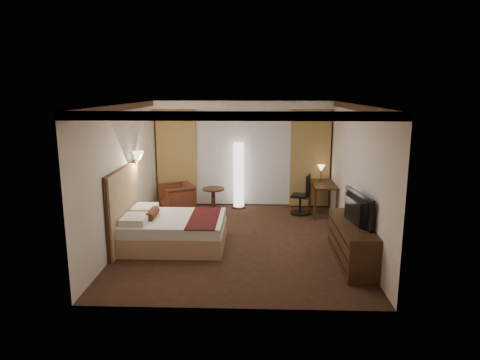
{
  "coord_description": "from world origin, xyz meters",
  "views": [
    {
      "loc": [
        0.3,
        -8.15,
        2.97
      ],
      "look_at": [
        0.0,
        0.4,
        1.15
      ],
      "focal_mm": 32.0,
      "sensor_mm": 36.0,
      "label": 1
    }
  ],
  "objects_px": {
    "armchair": "(177,197)",
    "desk": "(323,199)",
    "floor_lamp": "(239,175)",
    "bed": "(175,231)",
    "side_table": "(213,200)",
    "television": "(352,204)",
    "dresser": "(352,242)",
    "office_chair": "(300,194)"
  },
  "relations": [
    {
      "from": "office_chair",
      "to": "television",
      "type": "distance_m",
      "value": 3.04
    },
    {
      "from": "dresser",
      "to": "television",
      "type": "relative_size",
      "value": 1.63
    },
    {
      "from": "side_table",
      "to": "office_chair",
      "type": "distance_m",
      "value": 2.13
    },
    {
      "from": "bed",
      "to": "armchair",
      "type": "bearing_deg",
      "value": 99.24
    },
    {
      "from": "desk",
      "to": "television",
      "type": "bearing_deg",
      "value": -89.62
    },
    {
      "from": "bed",
      "to": "dresser",
      "type": "relative_size",
      "value": 1.03
    },
    {
      "from": "office_chair",
      "to": "television",
      "type": "relative_size",
      "value": 0.86
    },
    {
      "from": "floor_lamp",
      "to": "dresser",
      "type": "xyz_separation_m",
      "value": [
        2.1,
        -3.46,
        -0.48
      ]
    },
    {
      "from": "desk",
      "to": "office_chair",
      "type": "height_order",
      "value": "office_chair"
    },
    {
      "from": "bed",
      "to": "side_table",
      "type": "relative_size",
      "value": 3.18
    },
    {
      "from": "armchair",
      "to": "floor_lamp",
      "type": "height_order",
      "value": "floor_lamp"
    },
    {
      "from": "floor_lamp",
      "to": "television",
      "type": "relative_size",
      "value": 1.48
    },
    {
      "from": "television",
      "to": "desk",
      "type": "bearing_deg",
      "value": -8.77
    },
    {
      "from": "office_chair",
      "to": "desk",
      "type": "bearing_deg",
      "value": 23.59
    },
    {
      "from": "side_table",
      "to": "dresser",
      "type": "height_order",
      "value": "dresser"
    },
    {
      "from": "television",
      "to": "armchair",
      "type": "bearing_deg",
      "value": 40.64
    },
    {
      "from": "bed",
      "to": "armchair",
      "type": "relative_size",
      "value": 2.48
    },
    {
      "from": "desk",
      "to": "television",
      "type": "relative_size",
      "value": 0.96
    },
    {
      "from": "desk",
      "to": "armchair",
      "type": "bearing_deg",
      "value": 179.4
    },
    {
      "from": "floor_lamp",
      "to": "bed",
      "type": "bearing_deg",
      "value": -112.5
    },
    {
      "from": "dresser",
      "to": "television",
      "type": "distance_m",
      "value": 0.69
    },
    {
      "from": "floor_lamp",
      "to": "television",
      "type": "xyz_separation_m",
      "value": [
        2.07,
        -3.46,
        0.21
      ]
    },
    {
      "from": "bed",
      "to": "office_chair",
      "type": "height_order",
      "value": "office_chair"
    },
    {
      "from": "armchair",
      "to": "desk",
      "type": "xyz_separation_m",
      "value": [
        3.56,
        -0.04,
        -0.01
      ]
    },
    {
      "from": "side_table",
      "to": "television",
      "type": "distance_m",
      "value": 4.12
    },
    {
      "from": "bed",
      "to": "dresser",
      "type": "bearing_deg",
      "value": -12.58
    },
    {
      "from": "television",
      "to": "bed",
      "type": "bearing_deg",
      "value": 68.15
    },
    {
      "from": "dresser",
      "to": "bed",
      "type": "bearing_deg",
      "value": 167.42
    },
    {
      "from": "floor_lamp",
      "to": "television",
      "type": "height_order",
      "value": "floor_lamp"
    },
    {
      "from": "desk",
      "to": "dresser",
      "type": "distance_m",
      "value": 2.99
    },
    {
      "from": "side_table",
      "to": "desk",
      "type": "distance_m",
      "value": 2.66
    },
    {
      "from": "side_table",
      "to": "office_chair",
      "type": "bearing_deg",
      "value": -2.63
    },
    {
      "from": "side_table",
      "to": "dresser",
      "type": "bearing_deg",
      "value": -48.23
    },
    {
      "from": "bed",
      "to": "desk",
      "type": "distance_m",
      "value": 3.91
    },
    {
      "from": "bed",
      "to": "television",
      "type": "bearing_deg",
      "value": -12.69
    },
    {
      "from": "dresser",
      "to": "armchair",
      "type": "bearing_deg",
      "value": 140.03
    },
    {
      "from": "desk",
      "to": "dresser",
      "type": "relative_size",
      "value": 0.59
    },
    {
      "from": "armchair",
      "to": "side_table",
      "type": "distance_m",
      "value": 0.9
    },
    {
      "from": "dresser",
      "to": "side_table",
      "type": "bearing_deg",
      "value": 131.77
    },
    {
      "from": "bed",
      "to": "floor_lamp",
      "type": "height_order",
      "value": "floor_lamp"
    },
    {
      "from": "bed",
      "to": "floor_lamp",
      "type": "xyz_separation_m",
      "value": [
        1.13,
        2.74,
        0.56
      ]
    },
    {
      "from": "floor_lamp",
      "to": "office_chair",
      "type": "height_order",
      "value": "floor_lamp"
    }
  ]
}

